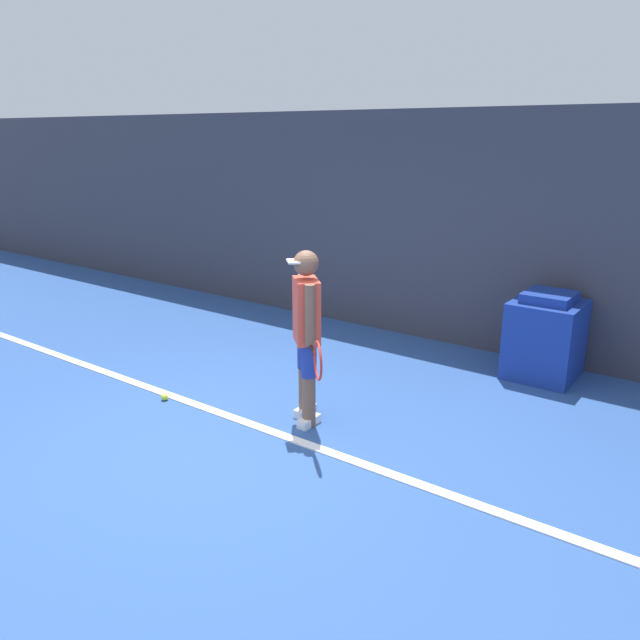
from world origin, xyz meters
TOP-DOWN VIEW (x-y plane):
  - ground_plane at (0.00, 0.00)m, footprint 24.00×24.00m
  - back_wall at (0.00, 3.54)m, footprint 24.00×0.10m
  - court_baseline at (0.00, 0.32)m, footprint 21.60×0.10m
  - tennis_player at (0.30, 0.69)m, footprint 0.74×0.72m
  - tennis_ball at (-1.10, 0.22)m, footprint 0.07×0.07m
  - covered_chair at (1.68, 3.07)m, footprint 0.70×0.74m

SIDE VIEW (x-z plane):
  - ground_plane at x=0.00m, z-range 0.00..0.00m
  - court_baseline at x=0.00m, z-range 0.00..0.01m
  - tennis_ball at x=-1.10m, z-range 0.00..0.07m
  - covered_chair at x=1.68m, z-range -0.02..0.91m
  - tennis_player at x=0.30m, z-range 0.08..1.66m
  - back_wall at x=0.00m, z-range 0.00..2.80m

